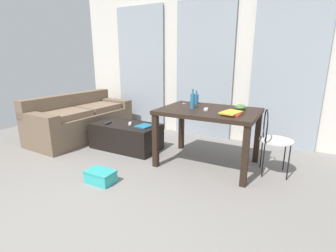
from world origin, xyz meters
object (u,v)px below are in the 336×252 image
at_px(tv_remote_on_table, 206,109).
at_px(tv_remote_secondary, 130,124).
at_px(bowl, 240,107).
at_px(coffee_table, 126,136).
at_px(scissors, 183,103).
at_px(tv_remote_primary, 108,123).
at_px(bottle_near, 193,101).
at_px(bottle_far, 196,99).
at_px(book_stack, 232,113).
at_px(wire_chair, 271,135).
at_px(craft_table, 209,117).
at_px(couch, 81,120).
at_px(magazine, 144,126).
at_px(shoebox, 101,177).

xyz_separation_m(tv_remote_on_table, tv_remote_secondary, (-1.26, 0.04, -0.36)).
xyz_separation_m(bowl, tv_remote_on_table, (-0.40, -0.20, -0.03)).
bearing_deg(bowl, tv_remote_secondary, -174.60).
xyz_separation_m(coffee_table, scissors, (0.87, 0.27, 0.57)).
xyz_separation_m(bowl, tv_remote_primary, (-1.99, -0.29, -0.39)).
height_order(bottle_near, tv_remote_secondary, bottle_near).
distance_m(bottle_far, book_stack, 0.79).
xyz_separation_m(wire_chair, book_stack, (-0.44, -0.26, 0.28)).
relative_size(craft_table, bottle_near, 4.91).
xyz_separation_m(book_stack, scissors, (-0.83, 0.42, -0.02)).
relative_size(book_stack, tv_remote_on_table, 2.15).
bearing_deg(couch, book_stack, -4.93).
height_order(bowl, magazine, bowl).
height_order(bottle_far, tv_remote_primary, bottle_far).
distance_m(craft_table, bowl, 0.42).
relative_size(bottle_near, magazine, 1.07).
xyz_separation_m(craft_table, tv_remote_secondary, (-1.28, -0.01, -0.25)).
relative_size(bottle_near, tv_remote_secondary, 1.68).
distance_m(couch, book_stack, 2.85).
xyz_separation_m(wire_chair, shoebox, (-1.69, -1.20, -0.44)).
bearing_deg(book_stack, scissors, 153.39).
bearing_deg(tv_remote_secondary, book_stack, -36.61).
xyz_separation_m(craft_table, book_stack, (0.34, -0.17, 0.12)).
distance_m(tv_remote_secondary, magazine, 0.27).
bearing_deg(tv_remote_primary, shoebox, -56.84).
bearing_deg(tv_remote_secondary, tv_remote_primary, 170.78).
bearing_deg(tv_remote_on_table, magazine, 162.11).
relative_size(tv_remote_secondary, magazine, 0.64).
height_order(couch, shoebox, couch).
relative_size(tv_remote_primary, shoebox, 0.44).
relative_size(couch, tv_remote_secondary, 12.33).
height_order(couch, bottle_far, bottle_far).
height_order(bottle_far, shoebox, bottle_far).
bearing_deg(tv_remote_on_table, bottle_near, 159.67).
distance_m(craft_table, bottle_near, 0.30).
height_order(craft_table, tv_remote_primary, craft_table).
bearing_deg(bowl, tv_remote_on_table, -153.45).
bearing_deg(coffee_table, book_stack, -5.00).
distance_m(magazine, shoebox, 1.14).
bearing_deg(shoebox, bottle_far, 66.33).
bearing_deg(scissors, book_stack, -26.61).
height_order(coffee_table, book_stack, book_stack).
bearing_deg(bottle_near, magazine, 178.65).
height_order(couch, craft_table, couch).
bearing_deg(magazine, couch, -177.66).
relative_size(bottle_far, book_stack, 0.63).
relative_size(coffee_table, bottle_far, 5.56).
height_order(book_stack, magazine, book_stack).
bearing_deg(bottle_near, couch, 177.07).
distance_m(bowl, tv_remote_on_table, 0.44).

